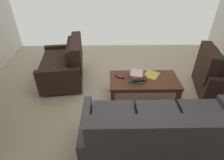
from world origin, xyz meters
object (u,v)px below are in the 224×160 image
object	(u,v)px
loveseat_near	(65,65)
tv_remote	(120,77)
coffee_table	(144,82)
book_stack	(137,76)
sofa_main	(161,133)
armchair_side	(219,77)
loose_magazine	(151,75)

from	to	relation	value
loveseat_near	tv_remote	distance (m)	1.21
coffee_table	book_stack	distance (m)	0.18
loveseat_near	coffee_table	bearing A→B (deg)	157.52
sofa_main	loveseat_near	size ratio (longest dim) A/B	1.60
loveseat_near	tv_remote	size ratio (longest dim) A/B	7.61
coffee_table	tv_remote	world-z (taller)	tv_remote
armchair_side	tv_remote	xyz separation A→B (m)	(1.79, 0.05, 0.05)
sofa_main	loveseat_near	distance (m)	2.32
sofa_main	coffee_table	world-z (taller)	sofa_main
coffee_table	tv_remote	size ratio (longest dim) A/B	7.37
sofa_main	loveseat_near	xyz separation A→B (m)	(1.53, -1.75, -0.00)
tv_remote	coffee_table	bearing A→B (deg)	171.85
coffee_table	sofa_main	bearing A→B (deg)	91.41
sofa_main	coffee_table	xyz separation A→B (m)	(0.03, -1.13, -0.02)
sofa_main	armchair_side	bearing A→B (deg)	-137.35
loveseat_near	coffee_table	size ratio (longest dim) A/B	1.03
coffee_table	armchair_side	xyz separation A→B (m)	(-1.37, -0.11, 0.03)
tv_remote	loveseat_near	bearing A→B (deg)	-27.48
book_stack	armchair_side	bearing A→B (deg)	-176.00
coffee_table	armchair_side	bearing A→B (deg)	-175.38
sofa_main	loose_magazine	size ratio (longest dim) A/B	7.07
book_stack	tv_remote	xyz separation A→B (m)	(0.29, -0.05, -0.05)
book_stack	tv_remote	distance (m)	0.30
loose_magazine	tv_remote	bearing A→B (deg)	-140.90
coffee_table	book_stack	bearing A→B (deg)	-2.48
loveseat_near	book_stack	bearing A→B (deg)	155.80
loveseat_near	armchair_side	world-z (taller)	armchair_side
sofa_main	loose_magazine	distance (m)	1.27
armchair_side	book_stack	size ratio (longest dim) A/B	3.16
armchair_side	loose_magazine	distance (m)	1.22
loveseat_near	loose_magazine	size ratio (longest dim) A/B	4.43
book_stack	coffee_table	bearing A→B (deg)	177.52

